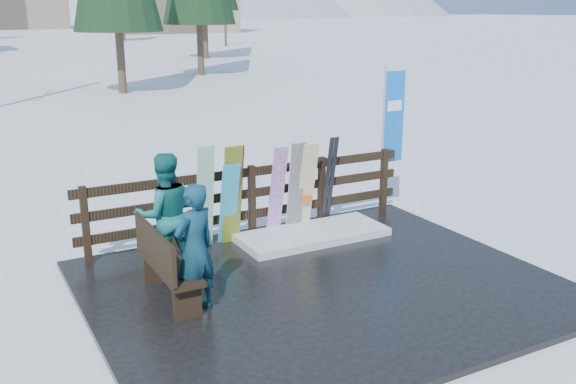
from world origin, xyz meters
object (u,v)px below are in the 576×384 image
snowboard_5 (306,187)px  snowboard_3 (277,191)px  snowboard_0 (229,204)px  snowboard_4 (296,188)px  snowboard_1 (205,197)px  snowboard_2 (232,195)px  rental_flag (391,123)px  person_front (195,249)px  person_back (165,215)px  bench (164,262)px

snowboard_5 → snowboard_3: bearing=180.0°
snowboard_0 → snowboard_4: (1.17, -0.00, 0.10)m
snowboard_1 → snowboard_2: (0.44, 0.00, -0.03)m
snowboard_5 → rental_flag: rental_flag is taller
snowboard_1 → snowboard_5: size_ratio=1.07×
snowboard_5 → person_front: 3.26m
snowboard_0 → person_back: person_back is taller
snowboard_5 → snowboard_0: bearing=180.0°
snowboard_3 → snowboard_0: bearing=180.0°
rental_flag → bench: bearing=-159.8°
bench → snowboard_5: bearing=27.2°
snowboard_0 → snowboard_3: snowboard_3 is taller
snowboard_3 → snowboard_4: bearing=-0.0°
snowboard_2 → rental_flag: size_ratio=0.61×
snowboard_2 → snowboard_1: bearing=-180.0°
person_front → person_back: person_back is taller
snowboard_2 → rental_flag: bearing=4.9°
bench → snowboard_5: size_ratio=0.99×
snowboard_1 → snowboard_5: snowboard_1 is taller
snowboard_2 → person_front: person_front is taller
bench → snowboard_2: 2.18m
snowboard_3 → rental_flag: (2.41, 0.27, 0.86)m
person_front → snowboard_3: bearing=-159.2°
rental_flag → snowboard_1: bearing=-175.7°
bench → snowboard_5: 3.25m
snowboard_0 → person_front: size_ratio=0.83×
snowboard_2 → snowboard_5: 1.31m
snowboard_5 → person_back: bearing=-165.5°
rental_flag → person_front: rental_flag is taller
snowboard_1 → snowboard_4: bearing=0.0°
snowboard_1 → snowboard_3: (1.21, 0.00, -0.07)m
snowboard_1 → person_back: person_back is taller
snowboard_2 → snowboard_4: size_ratio=1.04×
bench → snowboard_3: bearing=32.3°
snowboard_2 → snowboard_3: size_ratio=1.04×
rental_flag → person_back: bearing=-168.1°
person_back → person_front: bearing=91.8°
snowboard_0 → snowboard_5: bearing=0.0°
snowboard_2 → person_front: 2.33m
snowboard_0 → snowboard_1: (-0.38, -0.00, 0.16)m
snowboard_0 → snowboard_4: snowboard_4 is taller
bench → snowboard_1: bearing=52.7°
rental_flag → person_back: rental_flag is taller
rental_flag → person_front: (-4.50, -2.19, -0.81)m
snowboard_2 → snowboard_3: bearing=0.0°
snowboard_1 → person_back: 1.07m
snowboard_3 → snowboard_4: size_ratio=1.00×
bench → snowboard_5: (2.88, 1.48, 0.23)m
bench → snowboard_1: (1.13, 1.48, 0.29)m
person_front → person_back: 1.26m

